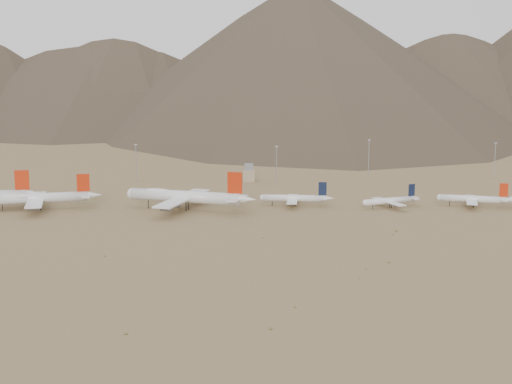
{
  "coord_description": "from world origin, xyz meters",
  "views": [
    {
      "loc": [
        20.19,
        -357.95,
        76.81
      ],
      "look_at": [
        32.16,
        30.0,
        8.45
      ],
      "focal_mm": 50.0,
      "sensor_mm": 36.0,
      "label": 1
    }
  ],
  "objects_px": {
    "widebody_east": "(185,196)",
    "narrowbody_a": "(296,198)",
    "narrowbody_b": "(391,200)",
    "widebody_centre": "(38,198)",
    "control_tower": "(249,174)"
  },
  "relations": [
    {
      "from": "widebody_east",
      "to": "narrowbody_a",
      "type": "distance_m",
      "value": 61.71
    },
    {
      "from": "widebody_east",
      "to": "narrowbody_b",
      "type": "height_order",
      "value": "widebody_east"
    },
    {
      "from": "narrowbody_a",
      "to": "narrowbody_b",
      "type": "height_order",
      "value": "narrowbody_a"
    },
    {
      "from": "widebody_east",
      "to": "narrowbody_b",
      "type": "distance_m",
      "value": 113.19
    },
    {
      "from": "widebody_centre",
      "to": "narrowbody_b",
      "type": "bearing_deg",
      "value": -11.66
    },
    {
      "from": "widebody_east",
      "to": "narrowbody_b",
      "type": "xyz_separation_m",
      "value": [
        113.06,
        4.04,
        -3.64
      ]
    },
    {
      "from": "narrowbody_a",
      "to": "control_tower",
      "type": "xyz_separation_m",
      "value": [
        -24.41,
        87.86,
        0.86
      ]
    },
    {
      "from": "widebody_centre",
      "to": "narrowbody_b",
      "type": "distance_m",
      "value": 193.23
    },
    {
      "from": "widebody_centre",
      "to": "narrowbody_a",
      "type": "relative_size",
      "value": 1.51
    },
    {
      "from": "widebody_centre",
      "to": "control_tower",
      "type": "height_order",
      "value": "widebody_centre"
    },
    {
      "from": "narrowbody_a",
      "to": "control_tower",
      "type": "bearing_deg",
      "value": 112.3
    },
    {
      "from": "widebody_centre",
      "to": "narrowbody_b",
      "type": "relative_size",
      "value": 1.76
    },
    {
      "from": "narrowbody_b",
      "to": "widebody_east",
      "type": "bearing_deg",
      "value": 160.82
    },
    {
      "from": "widebody_east",
      "to": "control_tower",
      "type": "relative_size",
      "value": 5.99
    },
    {
      "from": "narrowbody_a",
      "to": "widebody_centre",
      "type": "bearing_deg",
      "value": -170.82
    }
  ]
}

